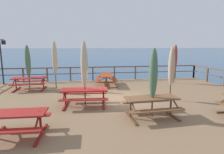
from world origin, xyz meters
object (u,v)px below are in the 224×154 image
at_px(picnic_table_back_right, 151,103).
at_px(patio_umbrella_short_back, 28,62).
at_px(patio_umbrella_short_front, 172,66).
at_px(lamp_post_hooked, 2,54).
at_px(picnic_table_mid_right, 30,81).
at_px(patio_umbrella_tall_back_left, 153,74).
at_px(patio_umbrella_tall_front, 55,58).
at_px(patio_umbrella_short_mid, 84,65).
at_px(picnic_table_mid_left, 16,119).
at_px(picnic_table_mid_centre, 106,77).
at_px(picnic_table_back_left, 84,93).
at_px(patio_umbrella_tall_mid_left, 175,59).

height_order(picnic_table_back_right, patio_umbrella_short_back, patio_umbrella_short_back).
height_order(patio_umbrella_short_front, lamp_post_hooked, lamp_post_hooked).
height_order(picnic_table_mid_right, patio_umbrella_tall_back_left, patio_umbrella_tall_back_left).
distance_m(patio_umbrella_short_back, patio_umbrella_tall_front, 1.58).
relative_size(patio_umbrella_short_mid, patio_umbrella_tall_back_left, 1.11).
distance_m(picnic_table_mid_right, patio_umbrella_short_back, 1.19).
height_order(picnic_table_mid_left, patio_umbrella_tall_back_left, patio_umbrella_tall_back_left).
relative_size(picnic_table_mid_centre, patio_umbrella_tall_front, 0.76).
height_order(picnic_table_back_left, picnic_table_mid_left, same).
xyz_separation_m(picnic_table_back_right, patio_umbrella_tall_front, (-4.33, 5.55, 1.36)).
bearing_deg(patio_umbrella_short_front, picnic_table_mid_centre, 125.27).
distance_m(patio_umbrella_short_front, patio_umbrella_tall_front, 7.05).
bearing_deg(picnic_table_mid_centre, patio_umbrella_short_back, -173.13).
relative_size(picnic_table_back_left, picnic_table_back_right, 1.04).
bearing_deg(picnic_table_back_left, patio_umbrella_short_mid, 15.72).
xyz_separation_m(patio_umbrella_tall_back_left, lamp_post_hooked, (-8.08, 7.13, 0.44)).
xyz_separation_m(patio_umbrella_short_back, patio_umbrella_tall_front, (1.55, 0.22, 0.17)).
bearing_deg(lamp_post_hooked, picnic_table_mid_right, -40.00).
distance_m(picnic_table_back_left, picnic_table_mid_centre, 4.44).
bearing_deg(picnic_table_back_right, patio_umbrella_tall_mid_left, 56.42).
bearing_deg(patio_umbrella_short_back, patio_umbrella_tall_mid_left, 4.19).
distance_m(picnic_table_mid_left, lamp_post_hooked, 8.93).
bearing_deg(picnic_table_back_left, patio_umbrella_tall_mid_left, 33.53).
xyz_separation_m(picnic_table_mid_centre, patio_umbrella_tall_front, (-3.30, -0.37, 1.36)).
distance_m(patio_umbrella_short_mid, lamp_post_hooked, 7.75).
bearing_deg(picnic_table_back_right, picnic_table_mid_left, -168.51).
xyz_separation_m(picnic_table_back_left, patio_umbrella_short_mid, (0.03, 0.01, 1.29)).
bearing_deg(patio_umbrella_tall_front, patio_umbrella_tall_back_left, -51.75).
bearing_deg(patio_umbrella_short_back, patio_umbrella_short_mid, -46.63).
height_order(picnic_table_back_right, patio_umbrella_short_front, patio_umbrella_short_front).
xyz_separation_m(picnic_table_back_left, lamp_post_hooked, (-5.52, 5.41, 1.55)).
xyz_separation_m(picnic_table_mid_centre, picnic_table_mid_left, (-3.48, -6.83, -0.01)).
bearing_deg(patio_umbrella_short_mid, picnic_table_mid_right, 133.32).
bearing_deg(picnic_table_mid_left, patio_umbrella_short_back, 102.37).
bearing_deg(patio_umbrella_tall_front, patio_umbrella_short_mid, -64.22).
distance_m(picnic_table_back_left, patio_umbrella_short_front, 4.42).
distance_m(picnic_table_mid_centre, lamp_post_hooked, 7.28).
relative_size(patio_umbrella_short_back, patio_umbrella_tall_front, 0.91).
xyz_separation_m(picnic_table_back_right, patio_umbrella_short_mid, (-2.49, 1.73, 1.30)).
xyz_separation_m(patio_umbrella_tall_back_left, patio_umbrella_tall_front, (-4.37, 5.55, 0.25)).
relative_size(patio_umbrella_short_back, lamp_post_hooked, 0.86).
bearing_deg(picnic_table_back_left, picnic_table_mid_centre, 70.51).
bearing_deg(patio_umbrella_short_back, picnic_table_mid_left, -77.63).
distance_m(patio_umbrella_short_mid, patio_umbrella_short_back, 4.95).
xyz_separation_m(picnic_table_back_left, picnic_table_back_right, (2.52, -1.72, -0.00)).
bearing_deg(patio_umbrella_tall_back_left, picnic_table_mid_left, -168.58).
bearing_deg(patio_umbrella_short_front, patio_umbrella_short_mid, -176.55).
height_order(picnic_table_mid_left, lamp_post_hooked, lamp_post_hooked).
bearing_deg(picnic_table_mid_centre, picnic_table_back_right, -80.08).
xyz_separation_m(picnic_table_back_left, patio_umbrella_short_back, (-3.37, 3.60, 1.19)).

